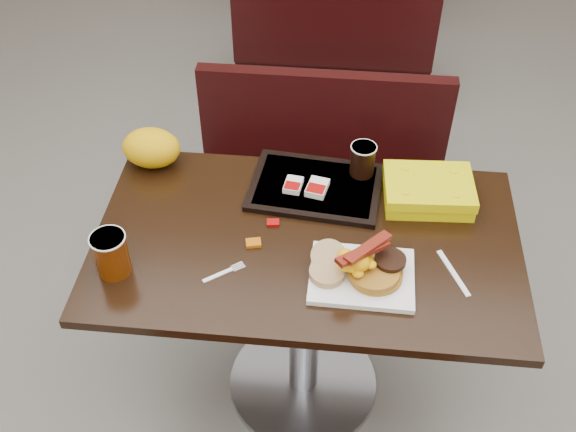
# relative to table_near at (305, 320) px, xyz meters

# --- Properties ---
(floor) EXTENTS (6.00, 7.00, 0.01)m
(floor) POSITION_rel_table_near_xyz_m (0.00, 0.00, -0.38)
(floor) COLOR slate
(floor) RESTS_ON ground
(table_near) EXTENTS (1.20, 0.70, 0.75)m
(table_near) POSITION_rel_table_near_xyz_m (0.00, 0.00, 0.00)
(table_near) COLOR black
(table_near) RESTS_ON floor
(bench_near_n) EXTENTS (1.00, 0.46, 0.72)m
(bench_near_n) POSITION_rel_table_near_xyz_m (0.00, 0.70, -0.02)
(bench_near_n) COLOR black
(bench_near_n) RESTS_ON floor
(bench_far_s) EXTENTS (1.00, 0.46, 0.72)m
(bench_far_s) POSITION_rel_table_near_xyz_m (0.00, 1.90, -0.02)
(bench_far_s) COLOR black
(bench_far_s) RESTS_ON floor
(platter) EXTENTS (0.28, 0.22, 0.02)m
(platter) POSITION_rel_table_near_xyz_m (0.16, -0.13, 0.38)
(platter) COLOR white
(platter) RESTS_ON table_near
(pancake_stack) EXTENTS (0.17, 0.17, 0.03)m
(pancake_stack) POSITION_rel_table_near_xyz_m (0.19, -0.13, 0.41)
(pancake_stack) COLOR #9E691A
(pancake_stack) RESTS_ON platter
(sausage_patty) EXTENTS (0.09, 0.09, 0.01)m
(sausage_patty) POSITION_rel_table_near_xyz_m (0.23, -0.10, 0.43)
(sausage_patty) COLOR black
(sausage_patty) RESTS_ON pancake_stack
(scrambled_eggs) EXTENTS (0.11, 0.10, 0.05)m
(scrambled_eggs) POSITION_rel_table_near_xyz_m (0.15, -0.14, 0.45)
(scrambled_eggs) COLOR #FFC505
(scrambled_eggs) RESTS_ON pancake_stack
(bacon_strips) EXTENTS (0.17, 0.17, 0.01)m
(bacon_strips) POSITION_rel_table_near_xyz_m (0.15, -0.13, 0.48)
(bacon_strips) COLOR #400D04
(bacon_strips) RESTS_ON scrambled_eggs
(muffin_bottom) EXTENTS (0.11, 0.11, 0.02)m
(muffin_bottom) POSITION_rel_table_near_xyz_m (0.06, -0.14, 0.40)
(muffin_bottom) COLOR #A48457
(muffin_bottom) RESTS_ON platter
(muffin_top) EXTENTS (0.10, 0.11, 0.06)m
(muffin_top) POSITION_rel_table_near_xyz_m (0.06, -0.10, 0.41)
(muffin_top) COLOR #A48457
(muffin_top) RESTS_ON platter
(coffee_cup_near) EXTENTS (0.11, 0.11, 0.13)m
(coffee_cup_near) POSITION_rel_table_near_xyz_m (-0.51, -0.17, 0.44)
(coffee_cup_near) COLOR #7B2E04
(coffee_cup_near) RESTS_ON table_near
(fork) EXTENTS (0.11, 0.09, 0.00)m
(fork) POSITION_rel_table_near_xyz_m (-0.23, -0.16, 0.38)
(fork) COLOR white
(fork) RESTS_ON table_near
(knife) EXTENTS (0.08, 0.16, 0.00)m
(knife) POSITION_rel_table_near_xyz_m (0.40, -0.09, 0.38)
(knife) COLOR white
(knife) RESTS_ON table_near
(condiment_syrup) EXTENTS (0.05, 0.04, 0.01)m
(condiment_syrup) POSITION_rel_table_near_xyz_m (-0.15, -0.03, 0.38)
(condiment_syrup) COLOR #B05507
(condiment_syrup) RESTS_ON table_near
(condiment_ketchup) EXTENTS (0.04, 0.03, 0.01)m
(condiment_ketchup) POSITION_rel_table_near_xyz_m (-0.10, 0.05, 0.38)
(condiment_ketchup) COLOR #8C0504
(condiment_ketchup) RESTS_ON table_near
(tray) EXTENTS (0.41, 0.31, 0.02)m
(tray) POSITION_rel_table_near_xyz_m (0.01, 0.21, 0.38)
(tray) COLOR black
(tray) RESTS_ON table_near
(hashbrown_sleeve_left) EXTENTS (0.06, 0.07, 0.02)m
(hashbrown_sleeve_left) POSITION_rel_table_near_xyz_m (-0.06, 0.19, 0.40)
(hashbrown_sleeve_left) COLOR silver
(hashbrown_sleeve_left) RESTS_ON tray
(hashbrown_sleeve_right) EXTENTS (0.07, 0.09, 0.02)m
(hashbrown_sleeve_right) POSITION_rel_table_near_xyz_m (0.02, 0.19, 0.40)
(hashbrown_sleeve_right) COLOR silver
(hashbrown_sleeve_right) RESTS_ON tray
(coffee_cup_far) EXTENTS (0.08, 0.08, 0.10)m
(coffee_cup_far) POSITION_rel_table_near_xyz_m (0.15, 0.28, 0.44)
(coffee_cup_far) COLOR black
(coffee_cup_far) RESTS_ON tray
(clamshell) EXTENTS (0.27, 0.21, 0.07)m
(clamshell) POSITION_rel_table_near_xyz_m (0.34, 0.20, 0.41)
(clamshell) COLOR #D8C903
(clamshell) RESTS_ON table_near
(paper_bag) EXTENTS (0.19, 0.14, 0.13)m
(paper_bag) POSITION_rel_table_near_xyz_m (-0.51, 0.28, 0.44)
(paper_bag) COLOR orange
(paper_bag) RESTS_ON table_near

